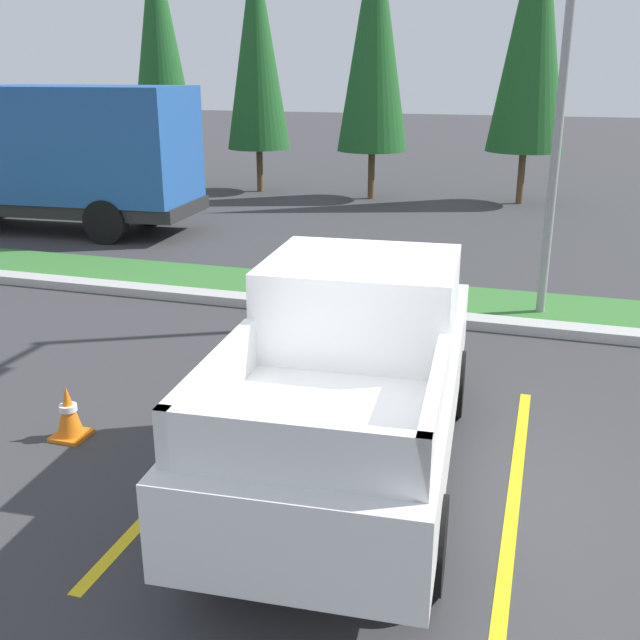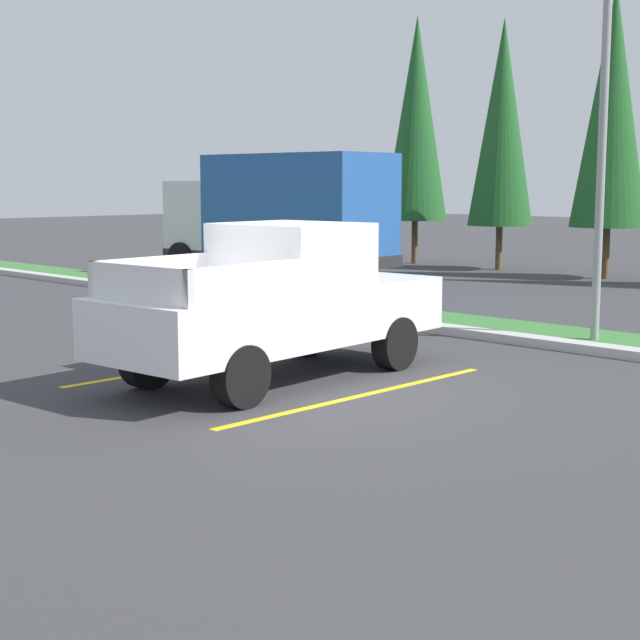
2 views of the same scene
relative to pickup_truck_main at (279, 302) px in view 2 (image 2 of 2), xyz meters
name	(u,v)px [view 2 (image 2 of 2)]	position (x,y,z in m)	size (l,w,h in m)	color
ground_plane	(284,384)	(0.36, -0.26, -1.04)	(120.00, 120.00, 0.00)	#38383A
parking_line_near	(206,363)	(-1.55, -0.05, -1.04)	(0.12, 4.80, 0.01)	yellow
parking_line_far	(362,395)	(1.55, -0.05, -1.04)	(0.12, 4.80, 0.01)	yellow
curb_strip	(499,336)	(0.36, 4.74, -0.97)	(56.00, 0.40, 0.15)	#B2B2AD
grass_median	(534,332)	(0.36, 5.84, -1.01)	(56.00, 1.80, 0.06)	#387533
pickup_truck_main	(279,302)	(0.00, 0.00, 0.00)	(2.29, 5.35, 2.10)	black
cargo_truck_distant	(280,213)	(-9.64, 9.05, 0.81)	(6.94, 2.86, 3.40)	black
street_light	(600,91)	(1.63, 5.49, 3.06)	(0.24, 1.49, 7.09)	gray
cypress_tree_leftmost	(416,119)	(-10.69, 16.12, 3.67)	(2.08, 2.08, 8.00)	brown
cypress_tree_left_inner	(502,123)	(-7.38, 16.14, 3.41)	(1.96, 1.96, 7.56)	brown
cypress_tree_center	(612,106)	(-3.64, 15.82, 3.67)	(2.08, 2.08, 8.00)	brown
traffic_cone	(133,334)	(-3.10, -0.25, -0.75)	(0.36, 0.36, 0.60)	orange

